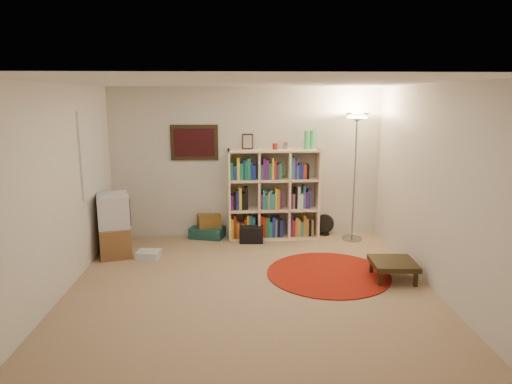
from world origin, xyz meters
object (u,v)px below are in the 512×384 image
bookshelf (272,196)px  suitcase (207,232)px  floor_fan (325,225)px  side_table (393,264)px  tv_stand (114,226)px  floor_lamp (356,135)px

bookshelf → suitcase: bookshelf is taller
floor_fan → side_table: floor_fan is taller
bookshelf → tv_stand: bookshelf is taller
floor_fan → side_table: size_ratio=0.63×
floor_lamp → tv_stand: size_ratio=2.25×
floor_lamp → side_table: 2.29m
bookshelf → floor_lamp: size_ratio=0.86×
floor_fan → tv_stand: (-3.34, -0.83, 0.26)m
suitcase → floor_fan: bearing=16.0°
floor_lamp → bookshelf: bearing=172.3°
floor_lamp → tv_stand: 4.01m
bookshelf → suitcase: bearing=175.5°
tv_stand → side_table: size_ratio=1.61×
tv_stand → suitcase: tv_stand is taller
floor_lamp → tv_stand: (-3.75, -0.56, -1.29)m
floor_lamp → suitcase: bearing=174.8°
floor_fan → suitcase: bearing=-163.8°
floor_lamp → side_table: floor_lamp is taller
bookshelf → tv_stand: (-2.42, -0.74, -0.28)m
floor_lamp → suitcase: size_ratio=3.34×
tv_stand → suitcase: size_ratio=1.49×
tv_stand → side_table: (3.86, -1.14, -0.23)m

